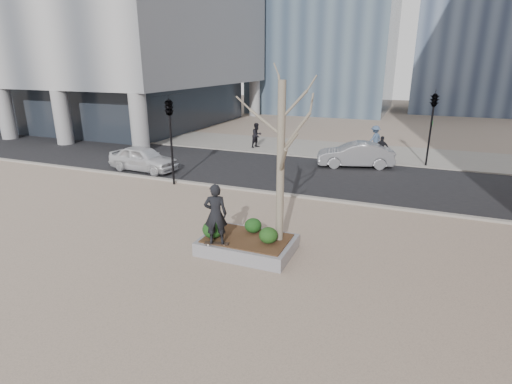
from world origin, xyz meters
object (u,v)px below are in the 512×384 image
at_px(planter, 247,245).
at_px(skateboarder, 216,214).
at_px(police_car, 143,158).
at_px(skateboard, 217,244).

distance_m(planter, skateboarder, 1.67).
distance_m(planter, police_car, 12.00).
distance_m(skateboarder, police_car, 11.98).
xyz_separation_m(skateboarder, police_car, (-8.85, 8.03, -0.77)).
xyz_separation_m(planter, skateboard, (-0.72, -0.80, 0.26)).
height_order(planter, skateboard, skateboard).
bearing_deg(planter, police_car, 142.93).
height_order(skateboard, police_car, police_car).
height_order(planter, police_car, police_car).
bearing_deg(skateboarder, police_car, -65.10).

